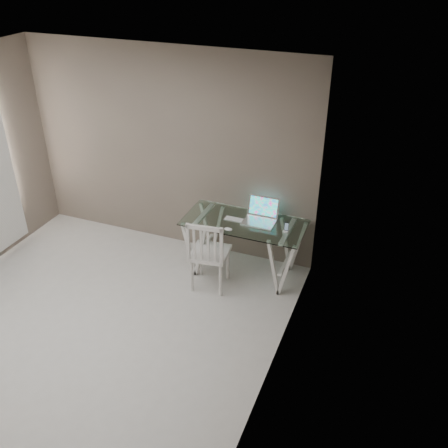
# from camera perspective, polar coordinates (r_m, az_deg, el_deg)

# --- Properties ---
(room) EXTENTS (4.50, 4.52, 2.71)m
(room) POSITION_cam_1_polar(r_m,az_deg,el_deg) (4.81, -19.37, 2.78)
(room) COLOR beige
(room) RESTS_ON ground
(desk) EXTENTS (1.50, 0.70, 0.75)m
(desk) POSITION_cam_1_polar(r_m,az_deg,el_deg) (6.30, 2.27, -2.63)
(desk) COLOR silver
(desk) RESTS_ON ground
(chair) EXTENTS (0.49, 0.49, 0.97)m
(chair) POSITION_cam_1_polar(r_m,az_deg,el_deg) (5.92, -1.85, -3.24)
(chair) COLOR silver
(chair) RESTS_ON ground
(laptop) EXTENTS (0.39, 0.35, 0.27)m
(laptop) POSITION_cam_1_polar(r_m,az_deg,el_deg) (6.13, 4.24, 0.98)
(laptop) COLOR silver
(laptop) RESTS_ON desk
(keyboard) EXTENTS (0.26, 0.11, 0.01)m
(keyboard) POSITION_cam_1_polar(r_m,az_deg,el_deg) (6.15, 1.21, 0.54)
(keyboard) COLOR silver
(keyboard) RESTS_ON desk
(mouse) EXTENTS (0.10, 0.06, 0.03)m
(mouse) POSITION_cam_1_polar(r_m,az_deg,el_deg) (5.92, 0.48, -0.60)
(mouse) COLOR white
(mouse) RESTS_ON desk
(phone_dock) EXTENTS (0.06, 0.06, 0.12)m
(phone_dock) POSITION_cam_1_polar(r_m,az_deg,el_deg) (5.94, 7.12, -0.59)
(phone_dock) COLOR white
(phone_dock) RESTS_ON desk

